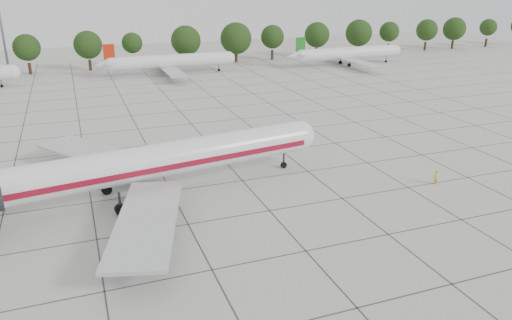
# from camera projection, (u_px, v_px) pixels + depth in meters

# --- Properties ---
(ground) EXTENTS (260.00, 260.00, 0.00)m
(ground) POSITION_uv_depth(u_px,v_px,m) (269.00, 211.00, 48.04)
(ground) COLOR beige
(ground) RESTS_ON ground
(apron_joints) EXTENTS (170.00, 170.00, 0.02)m
(apron_joints) POSITION_uv_depth(u_px,v_px,m) (224.00, 160.00, 61.20)
(apron_joints) COLOR #383838
(apron_joints) RESTS_ON ground
(main_airliner) EXTENTS (44.62, 34.86, 10.52)m
(main_airliner) POSITION_uv_depth(u_px,v_px,m) (117.00, 168.00, 48.52)
(main_airliner) COLOR silver
(main_airliner) RESTS_ON ground
(ground_crew) EXTENTS (0.69, 0.57, 1.64)m
(ground_crew) POSITION_uv_depth(u_px,v_px,m) (436.00, 177.00, 53.89)
(ground_crew) COLOR gold
(ground_crew) RESTS_ON ground
(bg_airliner_c) EXTENTS (28.24, 27.20, 7.40)m
(bg_airliner_c) POSITION_uv_depth(u_px,v_px,m) (170.00, 62.00, 113.14)
(bg_airliner_c) COLOR silver
(bg_airliner_c) RESTS_ON ground
(bg_airliner_d) EXTENTS (28.24, 27.20, 7.40)m
(bg_airliner_d) POSITION_uv_depth(u_px,v_px,m) (348.00, 53.00, 124.84)
(bg_airliner_d) COLOR silver
(bg_airliner_d) RESTS_ON ground
(tree_line) EXTENTS (249.86, 8.44, 10.22)m
(tree_line) POSITION_uv_depth(u_px,v_px,m) (88.00, 45.00, 116.75)
(tree_line) COLOR #332114
(tree_line) RESTS_ON ground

